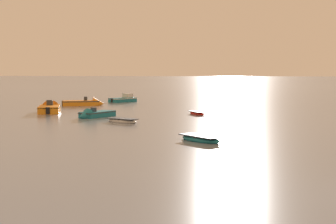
{
  "coord_description": "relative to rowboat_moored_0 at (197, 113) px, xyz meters",
  "views": [
    {
      "loc": [
        -6.98,
        -19.56,
        4.84
      ],
      "look_at": [
        -13.68,
        29.99,
        0.76
      ],
      "focal_mm": 54.83,
      "sensor_mm": 36.0,
      "label": 1
    }
  ],
  "objects": [
    {
      "name": "rowboat_moored_0",
      "position": [
        0.0,
        0.0,
        0.0
      ],
      "size": [
        2.3,
        3.11,
        0.47
      ],
      "rotation": [
        0.0,
        0.0,
        5.2
      ],
      "color": "red",
      "rests_on": "ground"
    },
    {
      "name": "motorboat_moored_0",
      "position": [
        -16.13,
        12.06,
        0.14
      ],
      "size": [
        5.97,
        3.84,
        1.94
      ],
      "rotation": [
        0.0,
        0.0,
        0.36
      ],
      "color": "orange",
      "rests_on": "ground"
    },
    {
      "name": "motorboat_moored_1",
      "position": [
        -10.27,
        -5.2,
        0.09
      ],
      "size": [
        3.48,
        4.96,
        1.62
      ],
      "rotation": [
        0.0,
        0.0,
        4.28
      ],
      "color": "#197084",
      "rests_on": "ground"
    },
    {
      "name": "rowboat_moored_1",
      "position": [
        -6.22,
        -9.53,
        0.02
      ],
      "size": [
        3.49,
        2.67,
        0.53
      ],
      "rotation": [
        0.0,
        0.0,
        2.62
      ],
      "color": "white",
      "rests_on": "ground"
    },
    {
      "name": "motorboat_moored_5",
      "position": [
        -12.52,
        21.16,
        0.16
      ],
      "size": [
        4.36,
        5.17,
        1.93
      ],
      "rotation": [
        0.0,
        0.0,
        0.96
      ],
      "color": "#197084",
      "rests_on": "ground"
    },
    {
      "name": "rowboat_moored_2",
      "position": [
        1.92,
        -21.33,
        0.03
      ],
      "size": [
        3.42,
        3.41,
        0.57
      ],
      "rotation": [
        0.0,
        0.0,
        2.36
      ],
      "color": "#197084",
      "rests_on": "ground"
    },
    {
      "name": "motorboat_moored_6",
      "position": [
        -17.22,
        1.05,
        0.17
      ],
      "size": [
        3.99,
        6.75,
        2.19
      ],
      "rotation": [
        0.0,
        0.0,
        1.87
      ],
      "color": "orange",
      "rests_on": "ground"
    }
  ]
}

